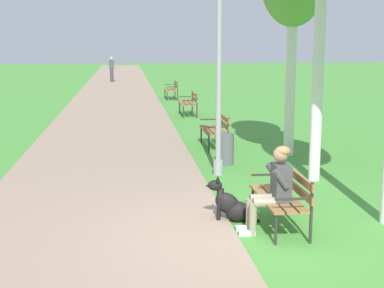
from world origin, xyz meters
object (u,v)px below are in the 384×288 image
object	(u,v)px
park_bench_mid	(216,128)
park_bench_furthest	(172,88)
park_bench_far	(190,102)
lamp_post_near	(219,78)
pedestrian_distant	(112,69)
litter_bin	(226,149)
park_bench_near	(284,194)
dog_black	(230,205)
person_seated_on_near_bench	(273,186)

from	to	relation	value
park_bench_mid	park_bench_furthest	xyz separation A→B (m)	(-0.12, 11.99, 0.00)
park_bench_far	lamp_post_near	world-z (taller)	lamp_post_near
park_bench_far	pedestrian_distant	bearing A→B (deg)	100.72
lamp_post_near	litter_bin	bearing A→B (deg)	70.49
park_bench_mid	park_bench_near	bearing A→B (deg)	-90.27
park_bench_mid	dog_black	size ratio (longest dim) A/B	1.82
dog_black	park_bench_mid	bearing A→B (deg)	82.81
lamp_post_near	pedestrian_distant	xyz separation A→B (m)	(-2.71, 25.82, -1.13)
person_seated_on_near_bench	lamp_post_near	world-z (taller)	lamp_post_near
park_bench_far	pedestrian_distant	xyz separation A→B (m)	(-3.17, 16.72, 0.33)
dog_black	lamp_post_near	distance (m)	3.48
park_bench_furthest	lamp_post_near	xyz separation A→B (m)	(-0.32, -14.91, 1.46)
park_bench_far	pedestrian_distant	distance (m)	17.02
park_bench_mid	dog_black	distance (m)	5.98
park_bench_near	litter_bin	bearing A→B (deg)	91.25
park_bench_near	park_bench_mid	size ratio (longest dim) A/B	1.00
dog_black	park_bench_furthest	bearing A→B (deg)	88.00
park_bench_far	park_bench_furthest	xyz separation A→B (m)	(-0.14, 5.80, 0.00)
lamp_post_near	park_bench_far	bearing A→B (deg)	87.13
dog_black	park_bench_near	bearing A→B (deg)	-26.10
park_bench_mid	lamp_post_near	distance (m)	3.29
park_bench_furthest	litter_bin	world-z (taller)	park_bench_furthest
park_bench_far	pedestrian_distant	world-z (taller)	pedestrian_distant
park_bench_mid	dog_black	xyz separation A→B (m)	(-0.75, -5.92, -0.25)
dog_black	litter_bin	bearing A→B (deg)	80.90
person_seated_on_near_bench	litter_bin	distance (m)	4.45
lamp_post_near	dog_black	bearing A→B (deg)	-95.85
pedestrian_distant	park_bench_furthest	bearing A→B (deg)	-74.51
person_seated_on_near_bench	pedestrian_distant	distance (m)	29.51
pedestrian_distant	person_seated_on_near_bench	bearing A→B (deg)	-84.34
park_bench_far	person_seated_on_near_bench	distance (m)	12.65
park_bench_mid	park_bench_far	size ratio (longest dim) A/B	1.00
park_bench_far	person_seated_on_near_bench	bearing A→B (deg)	-91.15
park_bench_mid	person_seated_on_near_bench	size ratio (longest dim) A/B	1.20
park_bench_mid	park_bench_far	xyz separation A→B (m)	(0.02, 6.19, 0.00)
park_bench_mid	dog_black	world-z (taller)	park_bench_mid
park_bench_far	dog_black	world-z (taller)	park_bench_far
pedestrian_distant	park_bench_near	bearing A→B (deg)	-83.90
park_bench_far	litter_bin	distance (m)	8.22
park_bench_mid	lamp_post_near	size ratio (longest dim) A/B	0.39
dog_black	lamp_post_near	xyz separation A→B (m)	(0.31, 3.01, 1.72)
dog_black	park_bench_far	bearing A→B (deg)	86.38
park_bench_furthest	pedestrian_distant	size ratio (longest dim) A/B	0.91
lamp_post_near	person_seated_on_near_bench	bearing A→B (deg)	-86.72
park_bench_near	dog_black	bearing A→B (deg)	153.90
park_bench_far	person_seated_on_near_bench	size ratio (longest dim) A/B	1.20
litter_bin	park_bench_furthest	bearing A→B (deg)	90.00
litter_bin	park_bench_mid	bearing A→B (deg)	86.54
park_bench_furthest	litter_bin	bearing A→B (deg)	-90.00
lamp_post_near	litter_bin	size ratio (longest dim) A/B	5.45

